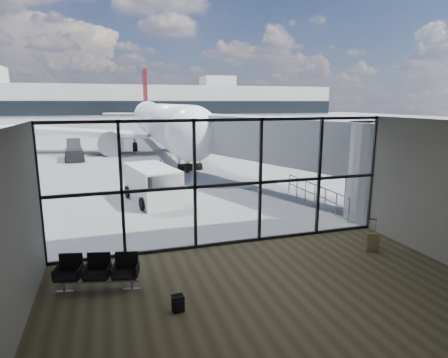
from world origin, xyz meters
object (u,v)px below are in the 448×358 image
seating_row (98,270)px  suitcase (372,242)px  service_van (153,184)px  backpack (178,304)px  airliner (160,122)px  belt_loader (74,154)px

seating_row → suitcase: 8.90m
suitcase → service_van: 10.86m
service_van → backpack: bearing=-104.8°
seating_row → backpack: bearing=-31.4°
seating_row → airliner: 31.12m
airliner → service_van: 22.09m
belt_loader → suitcase: bearing=-70.0°
backpack → airliner: 32.63m
belt_loader → seating_row: bearing=-89.0°
backpack → service_van: size_ratio=0.10×
belt_loader → airliner: bearing=30.2°
seating_row → service_van: bearing=86.6°
suitcase → belt_loader: size_ratio=0.29×
seating_row → suitcase: size_ratio=1.97×
suitcase → airliner: bearing=118.3°
backpack → service_van: 10.58m
seating_row → suitcase: suitcase is taller
seating_row → service_van: (2.55, 8.72, 0.39)m
airliner → belt_loader: airliner is taller
seating_row → suitcase: (8.90, -0.07, -0.20)m
seating_row → airliner: (6.05, 30.43, 2.39)m
seating_row → airliner: airliner is taller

